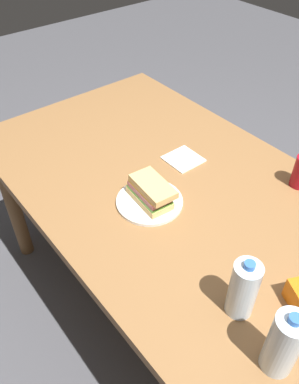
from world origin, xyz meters
The scene contains 7 objects.
ground_plane centered at (0.00, 0.00, 0.00)m, with size 8.00×8.00×0.00m, color #4C4C51.
dining_table centered at (0.00, 0.00, 0.67)m, with size 1.83×0.96×0.76m.
paper_plate centered at (-0.08, -0.13, 0.76)m, with size 0.23×0.23×0.01m, color white.
sandwich centered at (-0.08, -0.13, 0.81)m, with size 0.19×0.11×0.08m.
water_bottle_tall centered at (0.55, -0.25, 0.86)m, with size 0.08×0.08×0.21m.
water_bottle_spare centered at (0.39, -0.20, 0.85)m, with size 0.07×0.07×0.20m.
paper_napkin centered at (-0.19, 0.13, 0.76)m, with size 0.13×0.13×0.01m, color white.
Camera 1 is at (0.70, -0.75, 1.70)m, focal length 36.70 mm.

